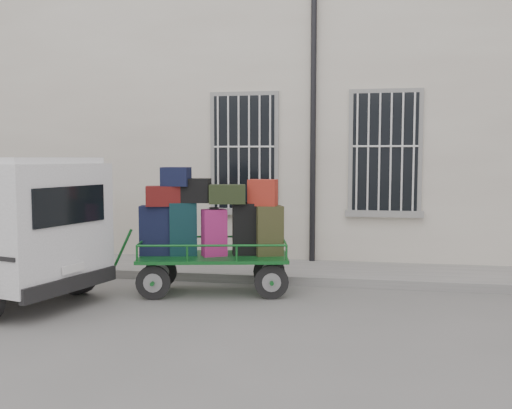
{
  "coord_description": "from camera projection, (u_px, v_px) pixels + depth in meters",
  "views": [
    {
      "loc": [
        1.82,
        -8.03,
        2.15
      ],
      "look_at": [
        0.19,
        1.0,
        1.39
      ],
      "focal_mm": 40.0,
      "sensor_mm": 36.0,
      "label": 1
    }
  ],
  "objects": [
    {
      "name": "ground",
      "position": [
        231.0,
        304.0,
        8.38
      ],
      "size": [
        80.0,
        80.0,
        0.0
      ],
      "primitive_type": "plane",
      "color": "slate",
      "rests_on": "ground"
    },
    {
      "name": "building",
      "position": [
        282.0,
        122.0,
        13.52
      ],
      "size": [
        24.0,
        5.15,
        6.0
      ],
      "color": "beige",
      "rests_on": "ground"
    },
    {
      "name": "sidewalk",
      "position": [
        257.0,
        270.0,
        10.53
      ],
      "size": [
        24.0,
        1.7,
        0.15
      ],
      "primitive_type": "cube",
      "color": "slate",
      "rests_on": "ground"
    },
    {
      "name": "luggage_cart",
      "position": [
        210.0,
        229.0,
        8.99
      ],
      "size": [
        2.79,
        1.49,
        2.0
      ],
      "rotation": [
        0.0,
        0.0,
        0.2
      ],
      "color": "black",
      "rests_on": "ground"
    }
  ]
}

